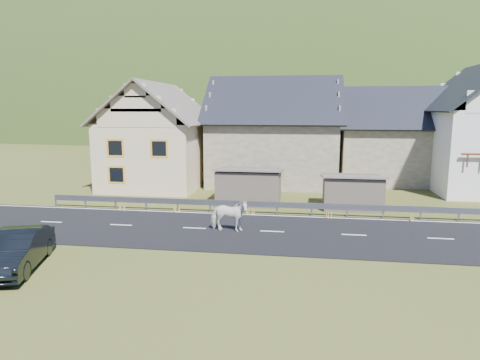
# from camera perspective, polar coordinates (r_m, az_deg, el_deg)

# --- Properties ---
(ground) EXTENTS (160.00, 160.00, 0.00)m
(ground) POSITION_cam_1_polar(r_m,az_deg,el_deg) (21.66, 4.29, -6.95)
(ground) COLOR #383F18
(ground) RESTS_ON ground
(road) EXTENTS (60.00, 7.00, 0.04)m
(road) POSITION_cam_1_polar(r_m,az_deg,el_deg) (21.65, 4.30, -6.90)
(road) COLOR black
(road) RESTS_ON ground
(lane_markings) EXTENTS (60.00, 6.60, 0.01)m
(lane_markings) POSITION_cam_1_polar(r_m,az_deg,el_deg) (21.64, 4.30, -6.84)
(lane_markings) COLOR silver
(lane_markings) RESTS_ON road
(guardrail) EXTENTS (28.10, 0.09, 0.75)m
(guardrail) POSITION_cam_1_polar(r_m,az_deg,el_deg) (25.07, 4.95, -3.34)
(guardrail) COLOR #93969B
(guardrail) RESTS_ON ground
(shed_left) EXTENTS (4.30, 3.30, 2.40)m
(shed_left) POSITION_cam_1_polar(r_m,az_deg,el_deg) (27.90, 1.24, -0.86)
(shed_left) COLOR #6B6051
(shed_left) RESTS_ON ground
(shed_right) EXTENTS (3.80, 2.90, 2.20)m
(shed_right) POSITION_cam_1_polar(r_m,az_deg,el_deg) (27.37, 14.73, -1.59)
(shed_right) COLOR #6B6051
(shed_right) RESTS_ON ground
(house_cream) EXTENTS (7.80, 9.80, 8.30)m
(house_cream) POSITION_cam_1_polar(r_m,az_deg,el_deg) (34.72, -10.84, 6.45)
(house_cream) COLOR beige
(house_cream) RESTS_ON ground
(house_stone_a) EXTENTS (10.80, 9.80, 8.90)m
(house_stone_a) POSITION_cam_1_polar(r_m,az_deg,el_deg) (35.83, 4.62, 7.12)
(house_stone_a) COLOR tan
(house_stone_a) RESTS_ON ground
(house_stone_b) EXTENTS (9.80, 8.80, 8.10)m
(house_stone_b) POSITION_cam_1_polar(r_m,az_deg,el_deg) (38.49, 19.94, 6.16)
(house_stone_b) COLOR tan
(house_stone_b) RESTS_ON ground
(mountain) EXTENTS (440.00, 280.00, 260.00)m
(mountain) POSITION_cam_1_polar(r_m,az_deg,el_deg) (202.44, 9.53, 2.02)
(mountain) COLOR #1F3B13
(mountain) RESTS_ON ground
(conifer_patch) EXTENTS (76.00, 50.00, 28.00)m
(conifer_patch) POSITION_cam_1_polar(r_m,az_deg,el_deg) (142.40, -14.97, 9.20)
(conifer_patch) COLOR black
(conifer_patch) RESTS_ON ground
(horse) EXTENTS (0.95, 1.97, 1.64)m
(horse) POSITION_cam_1_polar(r_m,az_deg,el_deg) (21.43, -1.48, -4.72)
(horse) COLOR silver
(horse) RESTS_ON road
(car) EXTENTS (2.80, 4.80, 1.50)m
(car) POSITION_cam_1_polar(r_m,az_deg,el_deg) (18.76, -27.60, -8.28)
(car) COLOR black
(car) RESTS_ON ground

